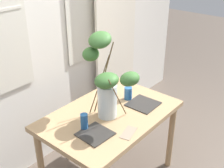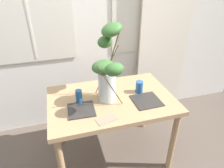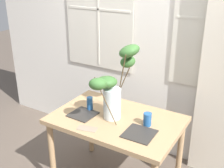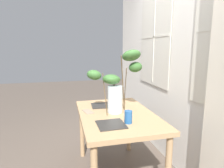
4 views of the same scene
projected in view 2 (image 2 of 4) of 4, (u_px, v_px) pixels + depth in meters
ground at (111, 153)px, 2.33m from camera, size 14.00×14.00×0.00m
back_wall_with_windows at (92, 13)px, 2.30m from camera, size 4.54×0.14×2.84m
curtain_sheer_side at (166, 24)px, 2.47m from camera, size 0.68×0.03×2.55m
dining_table at (111, 106)px, 1.99m from camera, size 1.21×0.80×0.77m
vase_with_branches at (108, 68)px, 1.78m from camera, size 0.42×0.62×0.73m
drinking_glass_blue_left at (79, 97)px, 1.84m from camera, size 0.06×0.06×0.14m
drinking_glass_blue_right at (139, 87)px, 2.01m from camera, size 0.08×0.08×0.12m
plate_square_left at (81, 110)px, 1.77m from camera, size 0.25×0.25×0.01m
plate_square_right at (146, 101)px, 1.90m from camera, size 0.26×0.26×0.01m
napkin_folded at (107, 120)px, 1.66m from camera, size 0.19×0.13×0.00m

